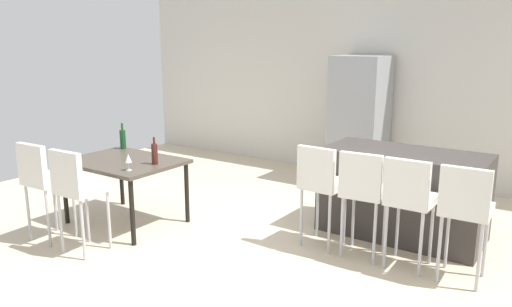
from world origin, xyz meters
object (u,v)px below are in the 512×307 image
at_px(refrigerator, 359,120).
at_px(wine_glass_left, 128,159).
at_px(bar_chair_middle, 363,188).
at_px(bar_chair_right, 409,196).
at_px(kitchen_island, 402,194).
at_px(wine_bottle_middle, 155,153).
at_px(wine_bottle_inner, 123,139).
at_px(bar_chair_left, 321,180).
at_px(dining_chair_far, 77,185).
at_px(bar_chair_far, 466,206).
at_px(dining_chair_near, 43,176).
at_px(dining_table, 124,166).

bearing_deg(refrigerator, wine_glass_left, -108.05).
xyz_separation_m(bar_chair_middle, bar_chair_right, (0.43, -0.00, 0.00)).
height_order(kitchen_island, wine_bottle_middle, wine_bottle_middle).
distance_m(wine_bottle_inner, wine_bottle_middle, 0.96).
bearing_deg(bar_chair_left, wine_bottle_middle, -161.08).
height_order(bar_chair_left, dining_chair_far, same).
bearing_deg(bar_chair_far, dining_chair_far, -155.30).
xyz_separation_m(bar_chair_middle, dining_chair_far, (-2.30, -1.48, 0.00)).
xyz_separation_m(dining_chair_near, wine_bottle_inner, (-0.20, 1.22, 0.17)).
distance_m(wine_bottle_inner, wine_glass_left, 1.10).
distance_m(wine_bottle_middle, wine_glass_left, 0.34).
xyz_separation_m(bar_chair_far, dining_chair_near, (-3.76, -1.48, 0.00)).
bearing_deg(dining_table, refrigerator, 64.18).
xyz_separation_m(bar_chair_right, wine_glass_left, (-2.62, -0.92, 0.17)).
relative_size(bar_chair_middle, dining_chair_near, 1.00).
bearing_deg(dining_chair_near, kitchen_island, 37.11).
distance_m(kitchen_island, wine_bottle_inner, 3.37).
height_order(dining_table, wine_bottle_middle, wine_bottle_middle).
xyz_separation_m(bar_chair_right, refrigerator, (-1.53, 2.43, 0.22)).
height_order(wine_bottle_inner, wine_bottle_middle, wine_bottle_inner).
height_order(bar_chair_middle, bar_chair_far, same).
distance_m(bar_chair_middle, bar_chair_right, 0.43).
relative_size(bar_chair_far, wine_bottle_inner, 3.29).
xyz_separation_m(kitchen_island, wine_bottle_inner, (-3.18, -1.03, 0.40)).
bearing_deg(bar_chair_far, refrigerator, 129.48).
bearing_deg(kitchen_island, refrigerator, 126.49).
distance_m(bar_chair_right, bar_chair_far, 0.47).
distance_m(bar_chair_middle, dining_chair_far, 2.73).
relative_size(dining_table, wine_bottle_inner, 3.86).
distance_m(wine_glass_left, refrigerator, 3.53).
bearing_deg(bar_chair_middle, kitchen_island, 80.70).
xyz_separation_m(dining_chair_far, wine_bottle_middle, (0.15, 0.89, 0.16)).
bearing_deg(dining_chair_near, wine_bottle_middle, 51.75).
xyz_separation_m(wine_bottle_inner, wine_glass_left, (0.87, -0.67, 0.00)).
xyz_separation_m(bar_chair_right, dining_chair_near, (-3.29, -1.48, 0.00)).
bearing_deg(bar_chair_left, refrigerator, 104.95).
xyz_separation_m(kitchen_island, dining_table, (-2.71, -1.43, 0.21)).
height_order(dining_table, refrigerator, refrigerator).
bearing_deg(bar_chair_far, bar_chair_middle, 179.99).
bearing_deg(dining_chair_near, dining_table, 71.68).
relative_size(bar_chair_right, dining_chair_far, 1.00).
height_order(bar_chair_right, dining_chair_near, same).
bearing_deg(wine_bottle_middle, dining_chair_near, -128.25).
relative_size(bar_chair_middle, dining_table, 0.85).
bearing_deg(wine_glass_left, bar_chair_right, 19.44).
bearing_deg(dining_table, dining_chair_near, -108.32).
distance_m(kitchen_island, dining_table, 3.07).
xyz_separation_m(bar_chair_left, wine_bottle_inner, (-2.61, -0.25, 0.17)).
height_order(dining_chair_far, wine_glass_left, dining_chair_far).
bearing_deg(wine_glass_left, wine_bottle_inner, 142.13).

